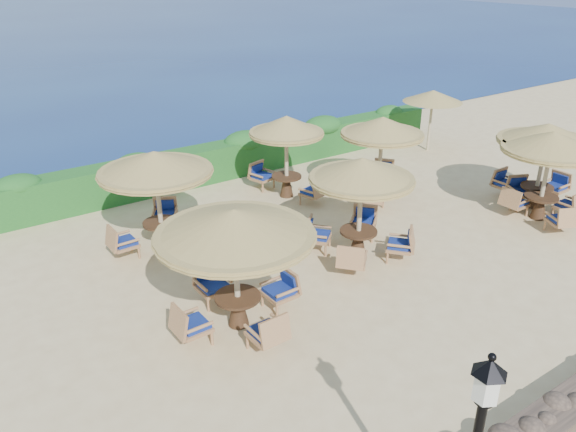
% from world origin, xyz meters
% --- Properties ---
extents(ground, '(120.00, 120.00, 0.00)m').
position_xyz_m(ground, '(0.00, 0.00, 0.00)').
color(ground, '#D7BF88').
rests_on(ground, ground).
extents(hedge, '(18.00, 0.90, 1.20)m').
position_xyz_m(hedge, '(0.00, 7.20, 0.60)').
color(hedge, '#194E1C').
rests_on(hedge, ground).
extents(extra_parasol, '(2.30, 2.30, 2.41)m').
position_xyz_m(extra_parasol, '(7.80, 5.20, 2.17)').
color(extra_parasol, tan).
rests_on(extra_parasol, ground).
extents(cafe_set_0, '(3.23, 3.23, 2.65)m').
position_xyz_m(cafe_set_0, '(-4.39, -0.74, 1.92)').
color(cafe_set_0, tan).
rests_on(cafe_set_0, ground).
extents(cafe_set_1, '(2.63, 2.63, 2.65)m').
position_xyz_m(cafe_set_1, '(-0.31, 0.16, 1.78)').
color(cafe_set_1, tan).
rests_on(cafe_set_1, ground).
extents(cafe_set_2, '(2.84, 2.84, 2.65)m').
position_xyz_m(cafe_set_2, '(6.21, -0.62, 1.83)').
color(cafe_set_2, tan).
rests_on(cafe_set_2, ground).
extents(cafe_set_3, '(2.94, 2.94, 2.65)m').
position_xyz_m(cafe_set_3, '(-4.27, 3.50, 1.94)').
color(cafe_set_3, tan).
rests_on(cafe_set_3, ground).
extents(cafe_set_4, '(2.35, 2.89, 2.65)m').
position_xyz_m(cafe_set_4, '(0.42, 4.47, 1.91)').
color(cafe_set_4, tan).
rests_on(cafe_set_4, ground).
extents(cafe_set_5, '(2.62, 2.58, 2.65)m').
position_xyz_m(cafe_set_5, '(2.76, 2.70, 1.97)').
color(cafe_set_5, tan).
rests_on(cafe_set_5, ground).
extents(cafe_set_6, '(2.76, 2.83, 2.65)m').
position_xyz_m(cafe_set_6, '(5.58, -1.17, 2.00)').
color(cafe_set_6, tan).
rests_on(cafe_set_6, ground).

